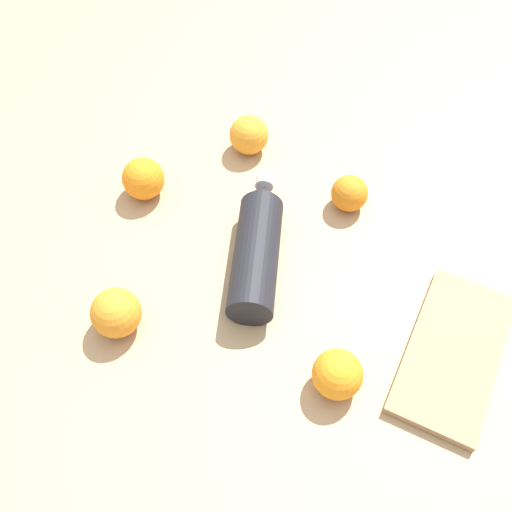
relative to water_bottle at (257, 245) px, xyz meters
The scene contains 8 objects.
ground_plane 0.04m from the water_bottle, 120.15° to the right, with size 2.40×2.40×0.00m, color tan.
water_bottle is the anchor object (origin of this frame).
orange_0 0.21m from the water_bottle, 150.26° to the left, with size 0.07×0.07×0.07m, color orange.
orange_1 0.27m from the water_bottle, 100.57° to the right, with size 0.08×0.08×0.08m, color orange.
orange_2 0.28m from the water_bottle, 151.62° to the right, with size 0.08×0.08×0.08m, color orange.
orange_3 0.27m from the water_bottle, 34.16° to the right, with size 0.08×0.08×0.08m, color orange.
orange_4 0.27m from the water_bottle, 51.53° to the left, with size 0.08×0.08×0.08m, color orange.
cutting_board 0.37m from the water_bottle, 83.50° to the left, with size 0.28×0.14×0.02m, color #99724C.
Camera 1 is at (0.56, 0.27, 0.88)m, focal length 41.29 mm.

